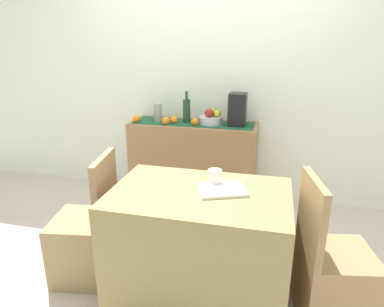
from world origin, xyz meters
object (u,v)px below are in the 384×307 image
(fruit_bowl, at_px, (211,120))
(ceramic_vase, at_px, (158,112))
(open_book, at_px, (222,190))
(coffee_maker, at_px, (237,110))
(wine_bottle, at_px, (187,111))
(chair_by_corner, at_px, (332,279))
(chair_near_window, at_px, (87,242))
(coffee_cup, at_px, (215,177))
(dining_table, at_px, (199,245))
(sideboard_console, at_px, (193,163))

(fruit_bowl, height_order, ceramic_vase, ceramic_vase)
(fruit_bowl, height_order, open_book, fruit_bowl)
(fruit_bowl, height_order, coffee_maker, coffee_maker)
(wine_bottle, distance_m, chair_by_corner, 1.94)
(coffee_maker, distance_m, chair_by_corner, 1.69)
(open_book, distance_m, chair_by_corner, 0.83)
(ceramic_vase, height_order, chair_near_window, ceramic_vase)
(chair_near_window, bearing_deg, fruit_bowl, 65.34)
(open_book, height_order, coffee_cup, coffee_cup)
(coffee_cup, bearing_deg, wine_bottle, 112.18)
(chair_by_corner, bearing_deg, chair_near_window, 179.80)
(coffee_cup, relative_size, chair_by_corner, 0.11)
(coffee_cup, bearing_deg, dining_table, -118.55)
(coffee_cup, bearing_deg, chair_near_window, -171.98)
(dining_table, bearing_deg, wine_bottle, 107.69)
(dining_table, distance_m, open_book, 0.40)
(sideboard_console, bearing_deg, chair_by_corner, -49.15)
(wine_bottle, relative_size, dining_table, 0.29)
(chair_near_window, bearing_deg, chair_by_corner, -0.20)
(coffee_maker, bearing_deg, chair_by_corner, -61.17)
(coffee_maker, xyz_separation_m, chair_near_window, (-0.86, -1.34, -0.71))
(chair_near_window, bearing_deg, dining_table, -0.18)
(sideboard_console, distance_m, coffee_cup, 1.34)
(wine_bottle, relative_size, chair_by_corner, 0.34)
(open_book, height_order, chair_by_corner, chair_by_corner)
(chair_by_corner, bearing_deg, sideboard_console, 130.85)
(ceramic_vase, distance_m, chair_near_window, 1.49)
(sideboard_console, distance_m, coffee_maker, 0.71)
(coffee_maker, xyz_separation_m, ceramic_vase, (-0.78, 0.00, -0.06))
(sideboard_console, height_order, dining_table, sideboard_console)
(coffee_maker, bearing_deg, open_book, -87.09)
(sideboard_console, relative_size, fruit_bowl, 5.57)
(dining_table, distance_m, chair_near_window, 0.81)
(wine_bottle, height_order, open_book, wine_bottle)
(chair_near_window, bearing_deg, wine_bottle, 74.38)
(wine_bottle, bearing_deg, dining_table, -72.31)
(open_book, bearing_deg, chair_near_window, 160.72)
(fruit_bowl, xyz_separation_m, open_book, (0.31, -1.30, -0.12))
(fruit_bowl, distance_m, dining_table, 1.44)
(dining_table, bearing_deg, coffee_cup, 61.45)
(sideboard_console, distance_m, fruit_bowl, 0.49)
(ceramic_vase, height_order, chair_by_corner, ceramic_vase)
(dining_table, xyz_separation_m, chair_near_window, (-0.80, 0.00, -0.10))
(coffee_maker, bearing_deg, fruit_bowl, 180.00)
(coffee_cup, bearing_deg, chair_by_corner, -9.92)
(ceramic_vase, xyz_separation_m, open_book, (0.85, -1.30, -0.17))
(fruit_bowl, relative_size, coffee_cup, 2.25)
(fruit_bowl, distance_m, open_book, 1.34)
(wine_bottle, relative_size, coffee_cup, 3.09)
(wine_bottle, height_order, chair_by_corner, wine_bottle)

